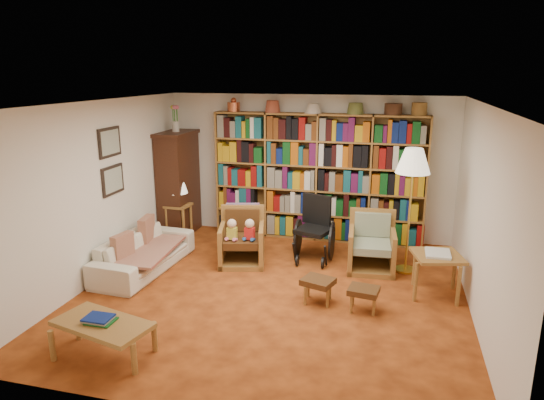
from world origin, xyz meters
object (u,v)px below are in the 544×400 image
(footstool_b, at_px, (364,292))
(floor_lamp, at_px, (413,166))
(sofa, at_px, (144,252))
(side_table_papers, at_px, (437,260))
(armchair_leather, at_px, (244,239))
(side_table_lamp, at_px, (179,214))
(wheelchair, at_px, (315,230))
(footstool_a, at_px, (318,283))
(armchair_sage, at_px, (372,247))
(coffee_table, at_px, (103,326))

(footstool_b, bearing_deg, floor_lamp, 69.86)
(sofa, height_order, side_table_papers, side_table_papers)
(sofa, height_order, armchair_leather, armchair_leather)
(side_table_lamp, height_order, wheelchair, wheelchair)
(side_table_papers, height_order, footstool_a, side_table_papers)
(armchair_leather, relative_size, wheelchair, 0.86)
(wheelchair, height_order, side_table_papers, wheelchair)
(wheelchair, bearing_deg, footstool_a, -78.87)
(armchair_leather, bearing_deg, floor_lamp, 5.32)
(armchair_sage, relative_size, wheelchair, 0.85)
(side_table_lamp, bearing_deg, side_table_papers, -16.44)
(armchair_leather, xyz_separation_m, side_table_papers, (2.81, -0.51, 0.14))
(armchair_leather, relative_size, footstool_a, 1.88)
(side_table_lamp, distance_m, side_table_papers, 4.42)
(side_table_lamp, distance_m, wheelchair, 2.50)
(floor_lamp, bearing_deg, footstool_a, -129.59)
(armchair_sage, xyz_separation_m, side_table_papers, (0.87, -0.76, 0.16))
(side_table_lamp, bearing_deg, footstool_b, -29.97)
(footstool_a, bearing_deg, sofa, 171.18)
(coffee_table, bearing_deg, sofa, 108.40)
(sofa, height_order, floor_lamp, floor_lamp)
(footstool_a, bearing_deg, floor_lamp, 50.41)
(footstool_b, xyz_separation_m, coffee_table, (-2.54, -1.67, 0.09))
(side_table_lamp, height_order, floor_lamp, floor_lamp)
(wheelchair, xyz_separation_m, coffee_table, (-1.66, -3.27, -0.12))
(armchair_sage, bearing_deg, floor_lamp, -1.64)
(armchair_sage, relative_size, side_table_papers, 1.19)
(side_table_lamp, bearing_deg, armchair_sage, -8.37)
(armchair_leather, xyz_separation_m, wheelchair, (1.05, 0.41, 0.10))
(armchair_sage, distance_m, wheelchair, 0.92)
(armchair_sage, relative_size, footstool_b, 2.17)
(armchair_leather, bearing_deg, side_table_lamp, 152.67)
(armchair_leather, relative_size, armchair_sage, 1.01)
(armchair_sage, bearing_deg, armchair_leather, -172.89)
(floor_lamp, bearing_deg, sofa, -166.32)
(side_table_lamp, xyz_separation_m, footstool_a, (2.78, -1.85, -0.19))
(side_table_lamp, xyz_separation_m, armchair_sage, (3.38, -0.50, -0.12))
(armchair_leather, bearing_deg, wheelchair, 21.38)
(sofa, bearing_deg, side_table_papers, -84.09)
(side_table_lamp, height_order, armchair_leather, armchair_leather)
(sofa, distance_m, wheelchair, 2.63)
(sofa, xyz_separation_m, coffee_table, (0.72, -2.17, 0.07))
(wheelchair, xyz_separation_m, footstool_a, (0.30, -1.52, -0.19))
(armchair_sage, xyz_separation_m, coffee_table, (-2.55, -3.10, 0.01))
(footstool_b, bearing_deg, sofa, 171.20)
(footstool_a, bearing_deg, armchair_sage, 66.04)
(sofa, height_order, wheelchair, wheelchair)
(wheelchair, distance_m, floor_lamp, 1.81)
(armchair_sage, bearing_deg, side_table_papers, -41.03)
(armchair_leather, height_order, coffee_table, armchair_leather)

